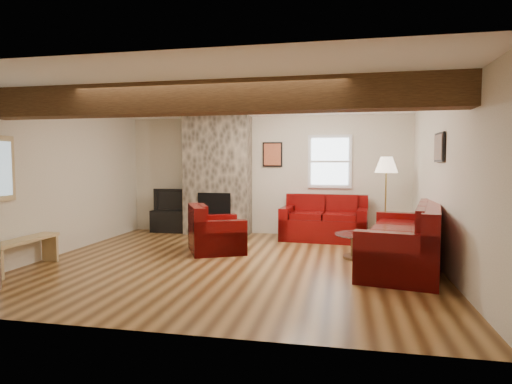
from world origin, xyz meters
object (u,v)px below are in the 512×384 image
at_px(armchair_red, 216,228).
at_px(tv_cabinet, 174,221).
at_px(television, 173,200).
at_px(sofa_three, 402,236).
at_px(coffee_table, 360,246).
at_px(floor_lamp, 386,170).
at_px(loveseat, 324,218).

height_order(armchair_red, tv_cabinet, armchair_red).
xyz_separation_m(tv_cabinet, television, (0.00, 0.00, 0.48)).
height_order(sofa_three, tv_cabinet, sofa_three).
distance_m(sofa_three, coffee_table, 0.80).
bearing_deg(floor_lamp, tv_cabinet, 172.65).
relative_size(coffee_table, floor_lamp, 0.49).
xyz_separation_m(coffee_table, television, (-3.92, 1.83, 0.52)).
xyz_separation_m(sofa_three, loveseat, (-1.21, 2.01, -0.03)).
bearing_deg(floor_lamp, coffee_table, -111.90).
distance_m(television, floor_lamp, 4.51).
distance_m(sofa_three, tv_cabinet, 5.06).
height_order(armchair_red, television, television).
xyz_separation_m(loveseat, television, (-3.29, 0.30, 0.28)).
xyz_separation_m(loveseat, floor_lamp, (1.13, -0.27, 0.96)).
relative_size(armchair_red, television, 1.19).
relative_size(loveseat, television, 1.99).
height_order(coffee_table, floor_lamp, floor_lamp).
height_order(tv_cabinet, television, television).
bearing_deg(tv_cabinet, sofa_three, -27.17).
xyz_separation_m(armchair_red, coffee_table, (2.41, -0.06, -0.21)).
distance_m(coffee_table, television, 4.36).
bearing_deg(sofa_three, coffee_table, -117.74).
bearing_deg(floor_lamp, loveseat, 166.55).
distance_m(armchair_red, television, 2.35).
bearing_deg(floor_lamp, television, 172.65).
distance_m(tv_cabinet, floor_lamp, 4.61).
height_order(sofa_three, floor_lamp, floor_lamp).
distance_m(armchair_red, coffee_table, 2.42).
xyz_separation_m(sofa_three, television, (-4.50, 2.31, 0.25)).
distance_m(sofa_three, armchair_red, 3.04).
bearing_deg(television, coffee_table, -25.05).
bearing_deg(coffee_table, television, 154.95).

